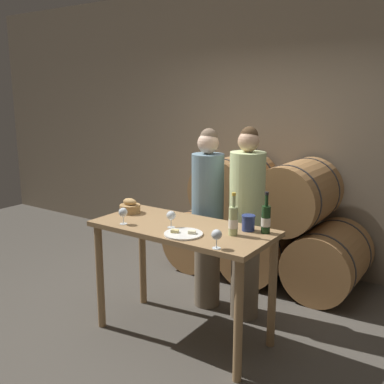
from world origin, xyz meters
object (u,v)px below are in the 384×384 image
person_left (208,216)px  wine_glass_center (217,235)px  person_right (246,223)px  cheese_plate (183,234)px  tasting_table (182,244)px  wine_glass_left (171,216)px  wine_glass_far_left (123,213)px  wine_bottle_red (266,219)px  bread_basket (130,207)px  wine_bottle_white (233,221)px  blue_crock (248,222)px

person_left → wine_glass_center: (0.63, -0.88, 0.18)m
person_right → cheese_plate: person_right is taller
tasting_table → person_right: (0.26, 0.59, 0.08)m
cheese_plate → wine_glass_left: size_ratio=2.15×
tasting_table → wine_glass_far_left: size_ratio=10.78×
wine_bottle_red → cheese_plate: bearing=-141.2°
person_right → bread_basket: (-0.86, -0.53, 0.12)m
bread_basket → wine_glass_far_left: bearing=-56.6°
wine_glass_center → person_left: bearing=125.7°
cheese_plate → person_right: bearing=81.1°
cheese_plate → wine_glass_left: (-0.18, 0.09, 0.09)m
person_right → wine_glass_far_left: 1.07m
wine_bottle_white → bread_basket: wine_bottle_white is taller
blue_crock → bread_basket: size_ratio=0.67×
cheese_plate → tasting_table: bearing=127.6°
person_right → wine_glass_left: person_right is taller
person_left → wine_glass_far_left: bearing=-108.8°
blue_crock → wine_bottle_white: bearing=-103.8°
person_left → person_right: size_ratio=0.98×
tasting_table → wine_glass_left: 0.26m
person_right → wine_glass_left: size_ratio=12.67×
wine_bottle_white → wine_glass_center: bearing=-80.8°
tasting_table → wine_glass_far_left: wine_glass_far_left is taller
bread_basket → wine_glass_center: 1.15m
wine_glass_far_left → blue_crock: bearing=24.6°
blue_crock → wine_glass_far_left: size_ratio=0.90×
cheese_plate → wine_glass_far_left: 0.56m
person_left → wine_glass_far_left: person_left is taller
wine_bottle_red → wine_glass_far_left: bearing=-157.3°
tasting_table → wine_glass_far_left: (-0.42, -0.22, 0.25)m
person_left → cheese_plate: bearing=-70.1°
wine_bottle_white → blue_crock: size_ratio=2.67×
wine_bottle_red → wine_glass_left: size_ratio=2.35×
wine_bottle_red → wine_bottle_white: (-0.17, -0.18, 0.00)m
person_left → wine_bottle_red: size_ratio=5.30×
wine_glass_left → tasting_table: bearing=60.2°
person_right → wine_bottle_white: size_ratio=5.30×
person_left → blue_crock: 0.75m
wine_bottle_red → wine_bottle_white: bearing=-133.9°
blue_crock → wine_glass_left: bearing=-152.7°
wine_bottle_white → blue_crock: 0.17m
wine_glass_left → person_left: bearing=98.0°
person_left → wine_glass_left: person_left is taller
person_left → wine_bottle_red: (0.76, -0.38, 0.19)m
tasting_table → wine_glass_center: size_ratio=10.78×
blue_crock → person_left: bearing=147.2°
person_right → blue_crock: bearing=-60.8°
wine_bottle_red → wine_glass_center: size_ratio=2.35×
bread_basket → person_right: bearing=31.5°
person_right → bread_basket: size_ratio=9.50×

